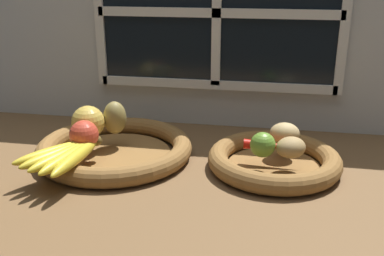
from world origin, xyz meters
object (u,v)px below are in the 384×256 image
(fruit_bowl_right, at_px, (274,160))
(chili_pepper, at_px, (275,146))
(pear_brown, at_px, (115,118))
(banana_bunch_front, at_px, (66,154))
(fruit_bowl_left, at_px, (115,149))
(potato_small, at_px, (291,147))
(lime_near, at_px, (263,145))
(potato_back, at_px, (285,133))
(apple_golden_left, at_px, (88,122))
(apple_red_front, at_px, (84,135))

(fruit_bowl_right, xyz_separation_m, chili_pepper, (-0.00, -0.00, 0.04))
(fruit_bowl_right, relative_size, pear_brown, 3.68)
(chili_pepper, bearing_deg, banana_bunch_front, -162.84)
(fruit_bowl_left, xyz_separation_m, fruit_bowl_right, (0.37, 0.00, 0.00))
(fruit_bowl_right, xyz_separation_m, potato_small, (0.03, -0.03, 0.05))
(fruit_bowl_left, relative_size, lime_near, 6.74)
(potato_small, relative_size, lime_near, 1.19)
(potato_back, bearing_deg, fruit_bowl_right, -114.44)
(fruit_bowl_left, relative_size, chili_pepper, 2.69)
(fruit_bowl_right, xyz_separation_m, apple_golden_left, (-0.43, 0.00, 0.06))
(pear_brown, distance_m, potato_back, 0.40)
(apple_golden_left, distance_m, apple_red_front, 0.07)
(banana_bunch_front, xyz_separation_m, potato_small, (0.45, 0.10, 0.01))
(banana_bunch_front, relative_size, potato_back, 3.02)
(fruit_bowl_right, xyz_separation_m, potato_back, (0.02, 0.04, 0.05))
(fruit_bowl_right, bearing_deg, chili_pepper, -106.80)
(pear_brown, xyz_separation_m, chili_pepper, (0.38, -0.04, -0.03))
(banana_bunch_front, distance_m, chili_pepper, 0.44)
(fruit_bowl_right, bearing_deg, lime_near, -123.69)
(potato_small, relative_size, chili_pepper, 0.48)
(apple_red_front, distance_m, lime_near, 0.39)
(potato_small, bearing_deg, pear_brown, 170.14)
(apple_red_front, bearing_deg, fruit_bowl_left, 55.00)
(potato_back, distance_m, potato_small, 0.08)
(pear_brown, distance_m, lime_near, 0.36)
(fruit_bowl_left, bearing_deg, potato_small, -4.61)
(banana_bunch_front, xyz_separation_m, potato_back, (0.44, 0.18, 0.01))
(apple_red_front, relative_size, pear_brown, 0.81)
(apple_red_front, height_order, banana_bunch_front, apple_red_front)
(banana_bunch_front, bearing_deg, apple_red_front, 80.73)
(pear_brown, bearing_deg, apple_golden_left, -143.82)
(potato_back, bearing_deg, pear_brown, -179.24)
(apple_golden_left, bearing_deg, lime_near, -5.70)
(apple_red_front, bearing_deg, fruit_bowl_right, 8.78)
(apple_golden_left, bearing_deg, potato_small, -4.15)
(banana_bunch_front, height_order, chili_pepper, banana_bunch_front)
(apple_red_front, bearing_deg, potato_back, 14.02)
(fruit_bowl_left, height_order, fruit_bowl_right, same)
(fruit_bowl_left, height_order, lime_near, lime_near)
(pear_brown, bearing_deg, fruit_bowl_left, -75.13)
(apple_golden_left, bearing_deg, fruit_bowl_right, -0.16)
(banana_bunch_front, height_order, potato_back, potato_back)
(fruit_bowl_left, bearing_deg, apple_golden_left, 178.86)
(fruit_bowl_left, relative_size, apple_golden_left, 4.72)
(banana_bunch_front, relative_size, lime_near, 3.76)
(potato_small, height_order, lime_near, lime_near)
(fruit_bowl_right, distance_m, apple_golden_left, 0.43)
(fruit_bowl_right, bearing_deg, banana_bunch_front, -162.62)
(fruit_bowl_left, bearing_deg, pear_brown, 104.87)
(fruit_bowl_left, distance_m, potato_back, 0.39)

